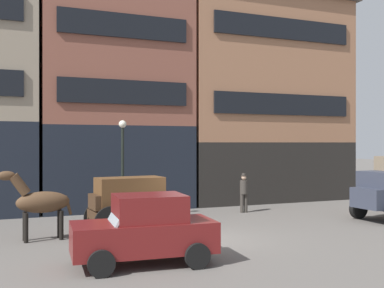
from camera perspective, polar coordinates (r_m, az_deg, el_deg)
The scene contains 8 objects.
ground_plane at distance 15.70m, azimuth 1.12°, elevation -11.57°, with size 120.00×120.00×0.00m, color #605B56.
building_center_left at distance 24.88m, azimuth -10.14°, elevation 8.55°, with size 7.63×7.16×13.57m.
building_center_right at distance 27.78m, azimuth 7.40°, elevation 5.69°, with size 10.10×7.16×11.68m.
cargo_wagon at distance 16.49m, azimuth -7.84°, elevation -6.97°, with size 3.00×1.71×1.98m.
draft_horse at distance 16.01m, azimuth -18.20°, elevation -6.74°, with size 2.35×0.72×2.30m.
sedan_dark at distance 12.38m, azimuth -5.80°, elevation -10.45°, with size 3.80×2.06×1.83m.
pedestrian_officer at distance 21.41m, azimuth 6.40°, elevation -5.77°, with size 0.47×0.47×1.79m.
streetlamp_curbside at distance 19.29m, azimuth -8.53°, elevation -1.39°, with size 0.32×0.32×4.12m.
Camera 1 is at (-6.04, -14.14, 3.19)m, focal length 43.37 mm.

